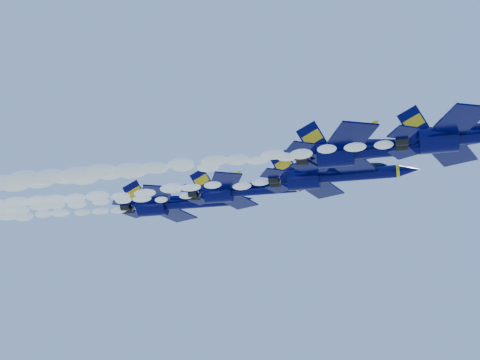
% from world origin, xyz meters
% --- Properties ---
extents(jet_lead, '(16.50, 13.53, 6.13)m').
position_xyz_m(jet_lead, '(16.20, -9.48, 151.58)').
color(jet_lead, '#02033C').
extents(smoke_trail_jet_lead, '(51.37, 1.97, 1.77)m').
position_xyz_m(smoke_trail_jet_lead, '(-16.54, -9.48, 151.16)').
color(smoke_trail_jet_lead, white).
extents(jet_second, '(18.00, 14.77, 6.69)m').
position_xyz_m(jet_second, '(6.70, -3.54, 153.60)').
color(jet_second, '#02033C').
extents(smoke_trail_jet_second, '(51.37, 2.15, 1.94)m').
position_xyz_m(smoke_trail_jet_second, '(-26.68, -3.54, 153.16)').
color(smoke_trail_jet_second, white).
extents(jet_third, '(16.93, 13.89, 6.29)m').
position_xyz_m(jet_third, '(2.44, 2.65, 153.65)').
color(jet_third, '#02033C').
extents(smoke_trail_jet_third, '(51.37, 2.02, 1.82)m').
position_xyz_m(smoke_trail_jet_third, '(-30.48, 2.65, 153.22)').
color(smoke_trail_jet_third, white).
extents(jet_fourth, '(16.15, 13.25, 6.00)m').
position_xyz_m(jet_fourth, '(-9.09, 8.52, 154.98)').
color(jet_fourth, '#02033C').
extents(smoke_trail_jet_fourth, '(51.37, 1.93, 1.74)m').
position_xyz_m(smoke_trail_jet_fourth, '(-41.68, 8.52, 154.56)').
color(smoke_trail_jet_fourth, white).
extents(jet_fifth, '(18.84, 15.46, 7.00)m').
position_xyz_m(jet_fifth, '(-19.98, 16.25, 156.83)').
color(jet_fifth, '#02033C').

